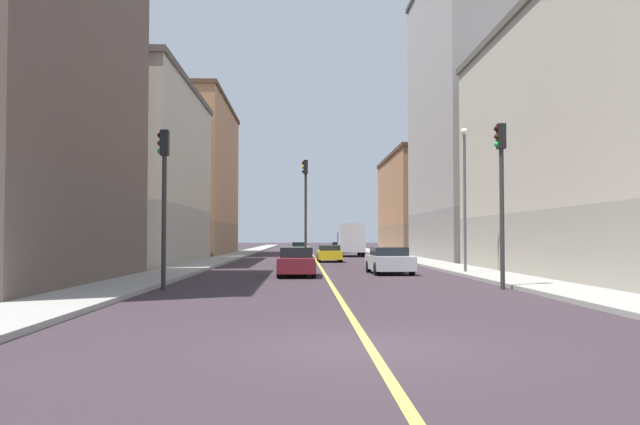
{
  "coord_description": "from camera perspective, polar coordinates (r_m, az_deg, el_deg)",
  "views": [
    {
      "loc": [
        -1.14,
        -10.83,
        1.86
      ],
      "look_at": [
        0.31,
        40.35,
        3.83
      ],
      "focal_mm": 35.92,
      "sensor_mm": 36.0,
      "label": 1
    }
  ],
  "objects": [
    {
      "name": "traffic_light_median_far",
      "position": [
        41.04,
        -1.31,
        1.28
      ],
      "size": [
        0.4,
        0.32,
        6.82
      ],
      "color": "#2D2D2D",
      "rests_on": "ground"
    },
    {
      "name": "building_left_mid",
      "position": [
        54.62,
        15.04,
        8.47
      ],
      "size": [
        11.01,
        18.41,
        23.79
      ],
      "color": "gray",
      "rests_on": "ground"
    },
    {
      "name": "traffic_light_right_near",
      "position": [
        23.13,
        -13.75,
        2.34
      ],
      "size": [
        0.4,
        0.32,
        5.63
      ],
      "color": "#2D2D2D",
      "rests_on": "ground"
    },
    {
      "name": "street_lamp_left_near",
      "position": [
        32.74,
        12.76,
        2.46
      ],
      "size": [
        0.36,
        0.36,
        7.17
      ],
      "color": "#4C4C51",
      "rests_on": "ground"
    },
    {
      "name": "car_yellow",
      "position": [
        48.14,
        0.83,
        -3.68
      ],
      "size": [
        1.81,
        4.22,
        1.25
      ],
      "color": "gold",
      "rests_on": "ground"
    },
    {
      "name": "car_green",
      "position": [
        72.78,
        -1.89,
        -3.18
      ],
      "size": [
        1.83,
        4.03,
        1.28
      ],
      "color": "#1E6B38",
      "rests_on": "ground"
    },
    {
      "name": "building_left_far",
      "position": [
        75.78,
        10.17,
        0.73
      ],
      "size": [
        11.01,
        21.6,
        11.38
      ],
      "color": "#8F6B4F",
      "rests_on": "ground"
    },
    {
      "name": "building_right_midblock",
      "position": [
        47.58,
        -17.75,
        3.34
      ],
      "size": [
        11.01,
        19.36,
        12.72
      ],
      "color": "#9D9688",
      "rests_on": "ground"
    },
    {
      "name": "car_silver",
      "position": [
        32.62,
        6.19,
        -4.29
      ],
      "size": [
        2.1,
        4.31,
        1.34
      ],
      "color": "silver",
      "rests_on": "ground"
    },
    {
      "name": "sidewalk_right",
      "position": [
        60.21,
        -7.88,
        -3.88
      ],
      "size": [
        2.6,
        168.0,
        0.15
      ],
      "primitive_type": "cube",
      "color": "#9E9B93",
      "rests_on": "ground"
    },
    {
      "name": "building_right_distant",
      "position": [
        69.68,
        -12.55,
        2.97
      ],
      "size": [
        11.01,
        21.66,
        16.16
      ],
      "color": "#8F6B4F",
      "rests_on": "ground"
    },
    {
      "name": "car_maroon",
      "position": [
        30.39,
        -2.11,
        -4.43
      ],
      "size": [
        1.77,
        4.28,
        1.38
      ],
      "color": "maroon",
      "rests_on": "ground"
    },
    {
      "name": "box_truck",
      "position": [
        61.84,
        2.76,
        -2.38
      ],
      "size": [
        2.35,
        6.76,
        3.16
      ],
      "color": "navy",
      "rests_on": "ground"
    },
    {
      "name": "lane_center_stripe",
      "position": [
        59.87,
        -0.53,
        -3.98
      ],
      "size": [
        0.16,
        154.0,
        0.01
      ],
      "primitive_type": "cube",
      "color": "#E5D14C",
      "rests_on": "ground"
    },
    {
      "name": "car_blue",
      "position": [
        77.31,
        1.71,
        -3.12
      ],
      "size": [
        1.98,
        4.16,
        1.26
      ],
      "color": "#23389E",
      "rests_on": "ground"
    },
    {
      "name": "sidewalk_left",
      "position": [
        60.5,
        6.78,
        -3.88
      ],
      "size": [
        2.6,
        168.0,
        0.15
      ],
      "primitive_type": "cube",
      "color": "#9E9B93",
      "rests_on": "ground"
    },
    {
      "name": "ground_plane",
      "position": [
        11.05,
        4.44,
        -11.87
      ],
      "size": [
        400.0,
        400.0,
        0.0
      ],
      "primitive_type": "plane",
      "color": "#352A31",
      "rests_on": "ground"
    },
    {
      "name": "traffic_light_left_near",
      "position": [
        23.72,
        15.84,
        2.65
      ],
      "size": [
        0.4,
        0.32,
        5.91
      ],
      "color": "#2D2D2D",
      "rests_on": "ground"
    }
  ]
}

